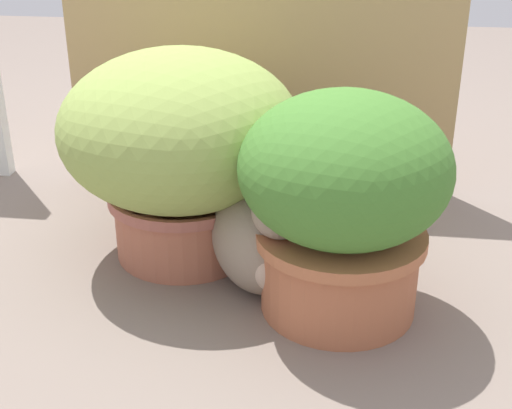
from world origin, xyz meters
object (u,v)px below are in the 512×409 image
object	(u,v)px
leafy_planter	(343,198)
mushroom_ornament_red	(169,231)
cat	(259,238)
grass_planter	(181,143)

from	to	relation	value
leafy_planter	mushroom_ornament_red	bearing A→B (deg)	160.92
cat	grass_planter	bearing A→B (deg)	142.52
grass_planter	cat	bearing A→B (deg)	-37.48
leafy_planter	cat	size ratio (longest dim) A/B	1.18
leafy_planter	cat	xyz separation A→B (m)	(-0.16, 0.04, -0.12)
grass_planter	leafy_planter	distance (m)	0.41
grass_planter	leafy_planter	size ratio (longest dim) A/B	1.17
grass_planter	cat	distance (m)	0.28
grass_planter	cat	xyz separation A→B (m)	(0.19, -0.15, -0.15)
mushroom_ornament_red	leafy_planter	bearing A→B (deg)	-19.08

